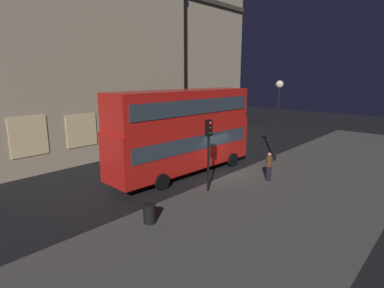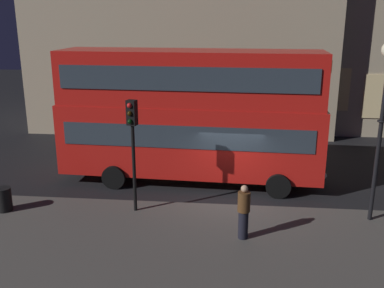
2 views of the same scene
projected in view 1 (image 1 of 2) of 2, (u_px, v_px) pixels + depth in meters
ground_plane at (220, 173)px, 20.42m from camera, size 80.00×80.00×0.00m
sidewalk_slab at (297, 192)px, 16.99m from camera, size 44.00×8.98×0.12m
building_with_clock at (68, 43)px, 24.63m from camera, size 17.85×9.19×17.89m
building_plain_facade at (181, 58)px, 34.79m from camera, size 13.76×7.49×16.64m
double_decker_bus at (183, 128)px, 19.66m from camera, size 10.88×3.17×5.47m
traffic_light_near_kerb at (209, 141)px, 16.31m from camera, size 0.37×0.39×3.96m
street_lamp at (279, 101)px, 21.90m from camera, size 0.54×0.54×5.91m
pedestrian at (269, 166)px, 18.41m from camera, size 0.39×0.39×1.75m
litter_bin at (150, 214)px, 13.19m from camera, size 0.55×0.55×0.84m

